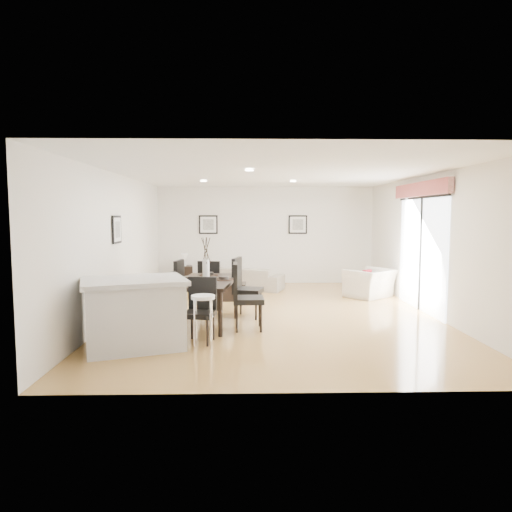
{
  "coord_description": "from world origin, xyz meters",
  "views": [
    {
      "loc": [
        -0.57,
        -8.77,
        1.92
      ],
      "look_at": [
        -0.35,
        0.4,
        1.09
      ],
      "focal_mm": 32.0,
      "sensor_mm": 36.0,
      "label": 1
    }
  ],
  "objects_px": {
    "dining_chair_efar": "(243,284)",
    "bar_stool": "(203,303)",
    "sofa": "(245,278)",
    "side_table": "(185,276)",
    "dining_chair_wfar": "(173,286)",
    "coffee_table": "(225,291)",
    "armchair": "(370,283)",
    "dining_chair_foot": "(210,282)",
    "dining_chair_head": "(201,306)",
    "dining_chair_wnear": "(164,298)",
    "dining_table": "(206,284)",
    "dining_chair_enear": "(243,293)",
    "kitchen_island": "(134,313)"
  },
  "relations": [
    {
      "from": "dining_chair_efar",
      "to": "bar_stool",
      "type": "height_order",
      "value": "dining_chair_efar"
    },
    {
      "from": "sofa",
      "to": "side_table",
      "type": "distance_m",
      "value": 1.8
    },
    {
      "from": "dining_chair_wfar",
      "to": "side_table",
      "type": "distance_m",
      "value": 4.0
    },
    {
      "from": "coffee_table",
      "to": "armchair",
      "type": "bearing_deg",
      "value": 5.65
    },
    {
      "from": "dining_chair_foot",
      "to": "bar_stool",
      "type": "bearing_deg",
      "value": 102.42
    },
    {
      "from": "dining_chair_head",
      "to": "dining_chair_foot",
      "type": "relative_size",
      "value": 0.97
    },
    {
      "from": "dining_chair_wnear",
      "to": "dining_chair_foot",
      "type": "distance_m",
      "value": 1.77
    },
    {
      "from": "dining_chair_efar",
      "to": "side_table",
      "type": "distance_m",
      "value": 4.27
    },
    {
      "from": "dining_chair_efar",
      "to": "sofa",
      "type": "bearing_deg",
      "value": 13.73
    },
    {
      "from": "dining_chair_wnear",
      "to": "side_table",
      "type": "relative_size",
      "value": 1.85
    },
    {
      "from": "dining_chair_head",
      "to": "bar_stool",
      "type": "distance_m",
      "value": 0.32
    },
    {
      "from": "dining_table",
      "to": "dining_chair_enear",
      "type": "distance_m",
      "value": 0.8
    },
    {
      "from": "armchair",
      "to": "dining_chair_wfar",
      "type": "bearing_deg",
      "value": -13.54
    },
    {
      "from": "dining_chair_wnear",
      "to": "dining_chair_wfar",
      "type": "distance_m",
      "value": 0.95
    },
    {
      "from": "dining_chair_enear",
      "to": "kitchen_island",
      "type": "relative_size",
      "value": 0.65
    },
    {
      "from": "dining_chair_wnear",
      "to": "kitchen_island",
      "type": "bearing_deg",
      "value": 2.36
    },
    {
      "from": "dining_chair_head",
      "to": "coffee_table",
      "type": "distance_m",
      "value": 3.45
    },
    {
      "from": "dining_chair_enear",
      "to": "dining_chair_foot",
      "type": "xyz_separation_m",
      "value": [
        -0.67,
        1.63,
        -0.07
      ]
    },
    {
      "from": "coffee_table",
      "to": "kitchen_island",
      "type": "xyz_separation_m",
      "value": [
        -1.15,
        -3.72,
        0.32
      ]
    },
    {
      "from": "sofa",
      "to": "dining_chair_wnear",
      "type": "bearing_deg",
      "value": 92.13
    },
    {
      "from": "dining_chair_wnear",
      "to": "dining_chair_efar",
      "type": "xyz_separation_m",
      "value": [
        1.32,
        0.98,
        0.08
      ]
    },
    {
      "from": "dining_table",
      "to": "dining_chair_enear",
      "type": "bearing_deg",
      "value": -28.99
    },
    {
      "from": "armchair",
      "to": "dining_chair_foot",
      "type": "relative_size",
      "value": 1.01
    },
    {
      "from": "armchair",
      "to": "kitchen_island",
      "type": "xyz_separation_m",
      "value": [
        -4.52,
        -3.95,
        0.18
      ]
    },
    {
      "from": "dining_chair_wfar",
      "to": "bar_stool",
      "type": "bearing_deg",
      "value": 29.58
    },
    {
      "from": "dining_chair_enear",
      "to": "dining_chair_head",
      "type": "xyz_separation_m",
      "value": [
        -0.63,
        -0.69,
        -0.08
      ]
    },
    {
      "from": "coffee_table",
      "to": "side_table",
      "type": "xyz_separation_m",
      "value": [
        -1.19,
        2.16,
        0.08
      ]
    },
    {
      "from": "kitchen_island",
      "to": "bar_stool",
      "type": "relative_size",
      "value": 2.26
    },
    {
      "from": "dining_chair_efar",
      "to": "dining_chair_wfar",
      "type": "bearing_deg",
      "value": 106.0
    },
    {
      "from": "bar_stool",
      "to": "dining_chair_efar",
      "type": "bearing_deg",
      "value": 73.57
    },
    {
      "from": "dining_chair_efar",
      "to": "dining_chair_head",
      "type": "xyz_separation_m",
      "value": [
        -0.64,
        -1.65,
        -0.08
      ]
    },
    {
      "from": "sofa",
      "to": "dining_chair_efar",
      "type": "bearing_deg",
      "value": 109.42
    },
    {
      "from": "dining_chair_enear",
      "to": "coffee_table",
      "type": "relative_size",
      "value": 1.2
    },
    {
      "from": "dining_chair_efar",
      "to": "kitchen_island",
      "type": "relative_size",
      "value": 0.65
    },
    {
      "from": "sofa",
      "to": "dining_chair_wfar",
      "type": "distance_m",
      "value": 3.53
    },
    {
      "from": "dining_chair_wnear",
      "to": "dining_chair_enear",
      "type": "xyz_separation_m",
      "value": [
        1.32,
        0.02,
        0.08
      ]
    },
    {
      "from": "armchair",
      "to": "kitchen_island",
      "type": "bearing_deg",
      "value": 2.0
    },
    {
      "from": "coffee_table",
      "to": "dining_chair_wnear",
      "type": "bearing_deg",
      "value": -106.17
    },
    {
      "from": "armchair",
      "to": "kitchen_island",
      "type": "height_order",
      "value": "kitchen_island"
    },
    {
      "from": "dining_chair_efar",
      "to": "bar_stool",
      "type": "relative_size",
      "value": 1.47
    },
    {
      "from": "bar_stool",
      "to": "dining_chair_wfar",
      "type": "bearing_deg",
      "value": 111.02
    },
    {
      "from": "dining_chair_foot",
      "to": "side_table",
      "type": "height_order",
      "value": "dining_chair_foot"
    },
    {
      "from": "dining_chair_wfar",
      "to": "dining_chair_foot",
      "type": "height_order",
      "value": "dining_chair_wfar"
    },
    {
      "from": "sofa",
      "to": "armchair",
      "type": "distance_m",
      "value": 3.16
    },
    {
      "from": "armchair",
      "to": "dining_table",
      "type": "relative_size",
      "value": 0.52
    },
    {
      "from": "armchair",
      "to": "dining_table",
      "type": "height_order",
      "value": "dining_table"
    },
    {
      "from": "sofa",
      "to": "dining_chair_wfar",
      "type": "relative_size",
      "value": 1.8
    },
    {
      "from": "dining_chair_foot",
      "to": "kitchen_island",
      "type": "distance_m",
      "value": 2.77
    },
    {
      "from": "coffee_table",
      "to": "dining_chair_foot",
      "type": "bearing_deg",
      "value": -100.75
    },
    {
      "from": "coffee_table",
      "to": "side_table",
      "type": "height_order",
      "value": "side_table"
    }
  ]
}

